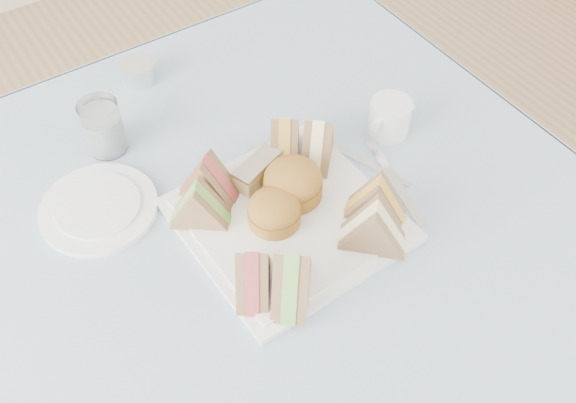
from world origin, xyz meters
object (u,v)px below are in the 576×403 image
table (272,338)px  water_glass (103,127)px  serving_plate (288,220)px  creamer_jug (390,117)px

table → water_glass: water_glass is taller
serving_plate → water_glass: water_glass is taller
serving_plate → creamer_jug: (0.25, 0.07, 0.03)m
table → creamer_jug: creamer_jug is taller
water_glass → creamer_jug: bearing=-28.7°
water_glass → creamer_jug: 0.48m
water_glass → serving_plate: bearing=-61.5°
serving_plate → water_glass: (-0.16, 0.30, 0.04)m
water_glass → table: bearing=-64.2°
table → serving_plate: size_ratio=3.02×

